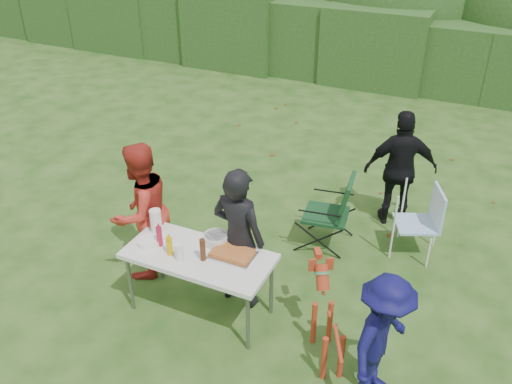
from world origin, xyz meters
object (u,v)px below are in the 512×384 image
at_px(dog, 328,325).
at_px(ketchup_bottle, 159,236).
at_px(person_black_puffy, 401,169).
at_px(beer_bottle, 203,250).
at_px(child, 383,339).
at_px(lawn_chair, 416,221).
at_px(person_cook, 239,238).
at_px(camping_chair, 326,211).
at_px(mustard_bottle, 170,246).
at_px(person_red_jacket, 141,212).
at_px(folding_table, 199,259).
at_px(paper_towel_roll, 156,221).

xyz_separation_m(dog, ketchup_bottle, (-1.84, 0.05, 0.42)).
relative_size(person_black_puffy, beer_bottle, 6.52).
xyz_separation_m(child, lawn_chair, (-0.11, 2.27, -0.20)).
xyz_separation_m(person_cook, person_black_puffy, (1.18, 2.26, -0.02)).
bearing_deg(beer_bottle, camping_chair, 68.51).
xyz_separation_m(mustard_bottle, ketchup_bottle, (-0.18, 0.09, 0.01)).
bearing_deg(person_red_jacket, child, 89.85).
height_order(person_black_puffy, child, person_black_puffy).
height_order(folding_table, child, child).
relative_size(person_cook, person_black_puffy, 1.03).
xyz_separation_m(person_cook, child, (1.65, -0.59, -0.16)).
bearing_deg(paper_towel_roll, ketchup_bottle, -48.56).
xyz_separation_m(person_black_puffy, ketchup_bottle, (-1.89, -2.63, 0.07)).
xyz_separation_m(person_black_puffy, mustard_bottle, (-1.71, -2.71, 0.06)).
distance_m(person_cook, dog, 1.26).
bearing_deg(person_black_puffy, lawn_chair, 99.15).
xyz_separation_m(folding_table, dog, (1.41, -0.08, -0.26)).
distance_m(dog, paper_towel_roll, 2.08).
distance_m(person_cook, beer_bottle, 0.44).
relative_size(person_black_puffy, paper_towel_roll, 6.02).
distance_m(lawn_chair, ketchup_bottle, 3.06).
xyz_separation_m(person_red_jacket, beer_bottle, (1.00, -0.39, 0.05)).
xyz_separation_m(person_red_jacket, ketchup_bottle, (0.48, -0.36, 0.04)).
bearing_deg(mustard_bottle, folding_table, 24.73).
height_order(person_black_puffy, mustard_bottle, person_black_puffy).
relative_size(person_red_jacket, dog, 1.80).
distance_m(folding_table, beer_bottle, 0.20).
height_order(lawn_chair, paper_towel_roll, paper_towel_roll).
bearing_deg(person_cook, lawn_chair, -127.18).
bearing_deg(ketchup_bottle, dog, -1.52).
distance_m(person_red_jacket, mustard_bottle, 0.80).
bearing_deg(child, lawn_chair, 14.48).
bearing_deg(person_black_puffy, dog, 66.59).
xyz_separation_m(person_red_jacket, person_black_puffy, (2.38, 2.27, -0.02)).
relative_size(beer_bottle, paper_towel_roll, 0.92).
height_order(mustard_bottle, paper_towel_roll, paper_towel_roll).
distance_m(folding_table, person_red_jacket, 0.98).
height_order(person_cook, camping_chair, person_cook).
xyz_separation_m(dog, beer_bottle, (-1.32, 0.02, 0.43)).
xyz_separation_m(person_cook, beer_bottle, (-0.20, -0.39, 0.06)).
distance_m(child, ketchup_bottle, 2.38).
relative_size(person_red_jacket, child, 1.26).
bearing_deg(folding_table, person_black_puffy, 60.66).
bearing_deg(lawn_chair, person_black_puffy, -82.18).
bearing_deg(person_black_puffy, child, 77.05).
distance_m(folding_table, camping_chair, 1.89).
bearing_deg(ketchup_bottle, beer_bottle, -2.83).
relative_size(folding_table, person_cook, 0.93).
height_order(person_black_puffy, lawn_chair, person_black_puffy).
height_order(child, camping_chair, child).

